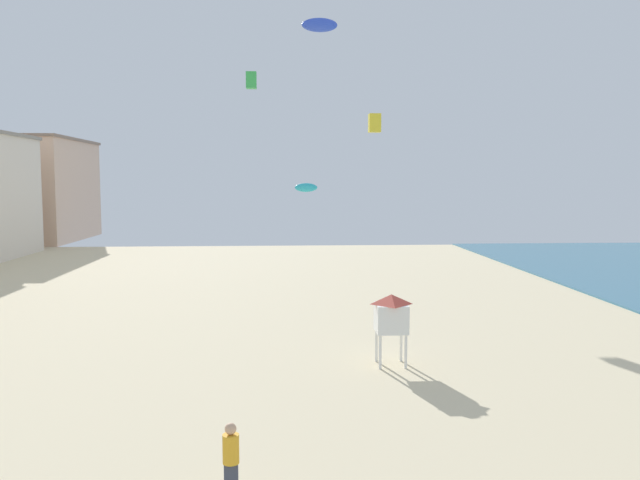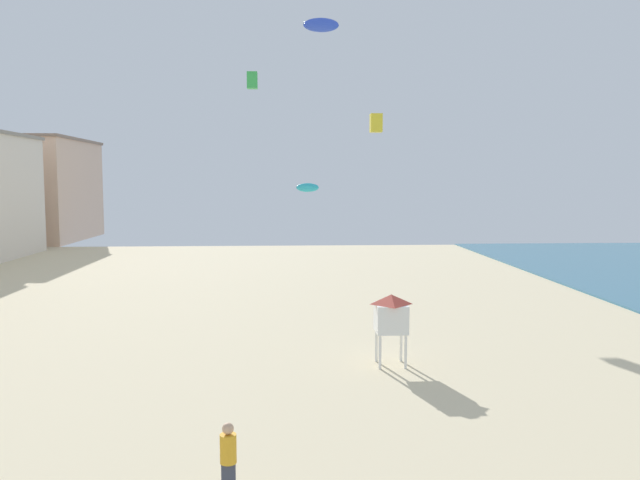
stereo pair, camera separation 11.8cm
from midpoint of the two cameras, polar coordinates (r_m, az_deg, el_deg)
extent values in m
cube|color=beige|center=(78.84, -26.42, 3.96)|extent=(17.19, 15.68, 10.94)
cube|color=#89715E|center=(78.96, -26.59, 8.04)|extent=(17.54, 15.99, 0.30)
cylinder|color=gold|center=(13.75, -7.97, -18.02)|extent=(0.34, 0.34, 0.60)
sphere|color=tan|center=(13.59, -7.99, -16.40)|extent=(0.24, 0.24, 0.24)
cylinder|color=white|center=(22.58, 5.55, -9.96)|extent=(0.10, 0.10, 1.20)
cylinder|color=white|center=(22.73, 7.83, -9.89)|extent=(0.10, 0.10, 1.20)
cylinder|color=white|center=(23.44, 5.22, -9.39)|extent=(0.10, 0.10, 1.20)
cylinder|color=white|center=(23.59, 7.41, -9.32)|extent=(0.10, 0.10, 1.20)
cube|color=white|center=(22.82, 6.53, -6.97)|extent=(1.10, 1.10, 1.00)
pyramid|color=#D14C3D|center=(22.69, 6.55, -5.30)|extent=(1.10, 1.10, 0.35)
cube|color=yellow|center=(42.63, 5.13, 10.40)|extent=(0.77, 0.77, 1.20)
ellipsoid|color=blue|center=(43.69, 0.18, 18.71)|extent=(2.33, 0.65, 0.90)
cube|color=green|center=(32.86, -5.99, 14.04)|extent=(0.51, 0.51, 0.81)
ellipsoid|color=#2DB7CC|center=(43.23, -1.04, 4.72)|extent=(1.53, 0.42, 0.59)
camera|label=1|loc=(0.06, -89.86, 0.01)|focal=35.71mm
camera|label=2|loc=(0.06, 90.14, -0.01)|focal=35.71mm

